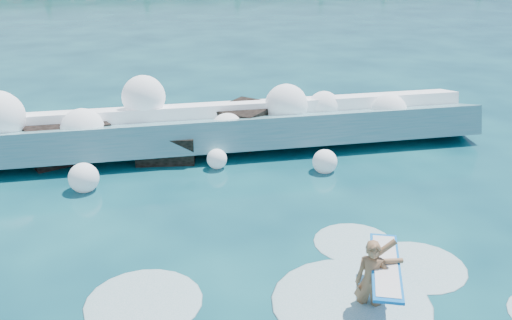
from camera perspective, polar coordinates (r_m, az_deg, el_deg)
The scene contains 6 objects.
ground at distance 12.80m, azimuth -4.86°, elevation -8.82°, with size 200.00×200.00×0.00m, color #083040.
breaking_wave at distance 18.35m, azimuth -7.19°, elevation 2.90°, with size 19.05×2.92×1.64m.
rock_cluster at distance 18.34m, azimuth -10.30°, elevation 2.21°, with size 8.33×3.22×1.35m.
surfer_with_board at distance 10.90m, azimuth 11.77°, elevation -11.53°, with size 1.29×2.86×1.66m.
wave_spray at distance 18.01m, azimuth -9.00°, elevation 4.19°, with size 14.80×4.45×2.34m.
surf_foam at distance 11.38m, azimuth 8.00°, elevation -13.36°, with size 9.35×5.34×0.15m.
Camera 1 is at (-1.13, -10.92, 6.57)m, focal length 40.00 mm.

